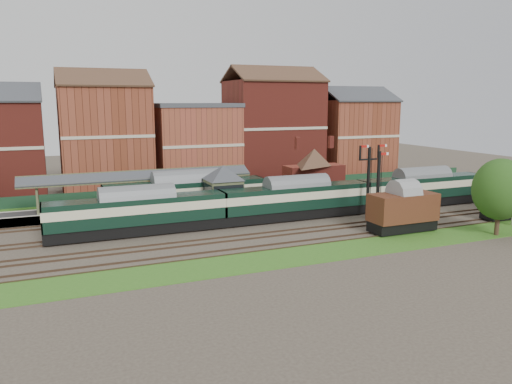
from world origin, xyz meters
name	(u,v)px	position (x,y,z in m)	size (l,w,h in m)	color
ground	(260,223)	(0.00, 0.00, 0.00)	(160.00, 160.00, 0.00)	#473D33
grass_back	(214,196)	(0.00, 16.00, 0.03)	(90.00, 4.50, 0.06)	#2D6619
grass_front	(315,253)	(0.00, -12.00, 0.03)	(90.00, 5.00, 0.06)	#2D6619
fence	(210,189)	(0.00, 18.00, 0.75)	(90.00, 0.12, 1.50)	#193823
platform	(191,205)	(-5.00, 9.75, 0.50)	(55.00, 3.40, 1.00)	#2D2D2D
signal_box	(223,191)	(-3.00, 3.25, 3.19)	(5.40, 5.40, 6.00)	#647E59
brick_hut	(288,203)	(5.00, 3.25, 1.20)	(3.20, 2.64, 2.94)	brown
station_building	(314,169)	(12.00, 9.75, 3.96)	(8.10, 8.10, 5.90)	maroon
canopy	(140,174)	(-11.00, 9.75, 4.58)	(26.00, 3.89, 4.08)	#505535
semaphore_bracket	(369,177)	(12.04, -2.50, 4.63)	(3.60, 0.25, 8.18)	black
semaphore_siding	(378,189)	(10.02, -7.00, 4.16)	(1.23, 0.25, 8.00)	black
town_backdrop	(194,141)	(-0.18, 25.00, 7.00)	(69.00, 10.00, 16.00)	maroon
dmu_train	(297,198)	(4.40, 0.00, 2.35)	(52.07, 2.74, 4.00)	black
platform_railcar	(186,194)	(-6.37, 6.50, 2.48)	(18.43, 2.90, 4.24)	black
goods_van_a	(403,209)	(11.63, -9.00, 2.33)	(6.80, 2.95, 4.12)	black
goods_van_b	(506,203)	(25.66, -9.00, 1.87)	(5.36, 2.32, 3.25)	black
tree_far	(500,189)	(19.28, -13.65, 4.56)	(5.17, 5.17, 7.55)	#382619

